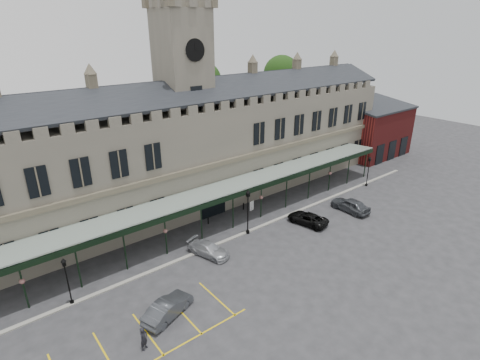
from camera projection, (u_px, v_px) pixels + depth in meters
ground at (279, 257)px, 35.35m from camera, size 140.00×140.00×0.00m
station_building at (188, 152)px, 44.41m from camera, size 60.00×10.36×17.30m
clock_tower at (185, 95)px, 41.96m from camera, size 5.60×5.60×24.80m
canopy at (231, 207)px, 39.84m from camera, size 50.00×4.10×4.30m
brick_annex at (372, 130)px, 62.77m from camera, size 12.40×8.36×9.23m
kerb at (243, 234)px, 39.31m from camera, size 60.00×0.40×0.12m
parking_markings at (151, 338)px, 26.19m from camera, size 16.00×6.00×0.01m
tree_behind_mid at (201, 83)px, 53.20m from camera, size 6.00×6.00×16.00m
tree_behind_right at (281, 75)px, 62.43m from camera, size 6.00×6.00×16.00m
lamp_post_left at (67, 277)px, 28.49m from camera, size 0.40×0.40×4.22m
lamp_post_mid at (248, 208)px, 38.37m from camera, size 0.48×0.48×5.03m
lamp_post_right at (369, 169)px, 50.34m from camera, size 0.40×0.40×4.25m
traffic_cone at (365, 212)px, 43.24m from camera, size 0.42×0.42×0.66m
sign_board at (252, 206)px, 44.22m from camera, size 0.69×0.17×1.19m
bollard_left at (208, 220)px, 41.24m from camera, size 0.15×0.15×0.84m
bollard_right at (244, 206)px, 44.46m from camera, size 0.15×0.15×0.87m
car_left_b at (168, 308)px, 27.94m from camera, size 4.61×2.94×1.43m
car_taxi at (208, 249)px, 35.53m from camera, size 2.98×4.63×1.25m
car_van at (307, 219)px, 41.20m from camera, size 3.02×4.89×1.26m
car_right_a at (350, 205)px, 43.99m from camera, size 1.95×4.74×1.61m
person_a at (144, 339)px, 24.99m from camera, size 0.77×0.68×1.76m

